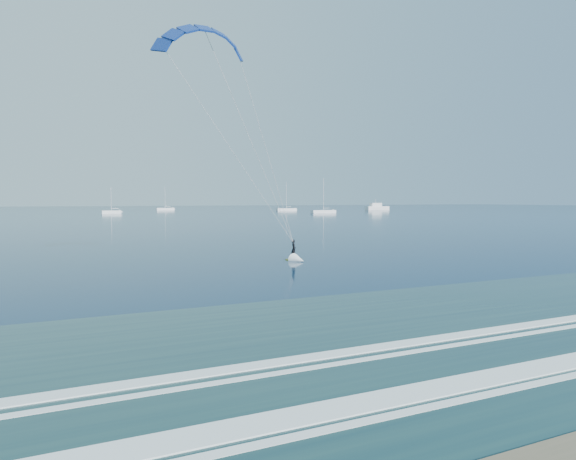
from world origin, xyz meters
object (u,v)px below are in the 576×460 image
(sailboat_3, at_px, (111,212))
(sailboat_5, at_px, (286,209))
(motor_yacht, at_px, (377,207))
(kitesurfer_rig, at_px, (255,150))
(sailboat_6, at_px, (323,211))
(sailboat_4, at_px, (165,209))

(sailboat_3, bearing_deg, sailboat_5, 12.07)
(motor_yacht, height_order, sailboat_3, sailboat_3)
(kitesurfer_rig, distance_m, sailboat_3, 169.89)
(motor_yacht, distance_m, sailboat_6, 70.89)
(motor_yacht, bearing_deg, sailboat_3, -173.41)
(sailboat_4, distance_m, sailboat_5, 63.18)
(sailboat_4, xyz_separation_m, sailboat_6, (45.04, -84.03, 0.01))
(motor_yacht, relative_size, sailboat_3, 1.31)
(motor_yacht, relative_size, sailboat_5, 0.96)
(kitesurfer_rig, relative_size, sailboat_3, 1.80)
(kitesurfer_rig, xyz_separation_m, sailboat_5, (90.66, 187.10, -8.43))
(sailboat_4, bearing_deg, motor_yacht, -21.93)
(sailboat_4, height_order, sailboat_5, sailboat_5)
(motor_yacht, bearing_deg, sailboat_6, -142.35)
(sailboat_3, xyz_separation_m, sailboat_5, (82.42, 17.62, 0.02))
(sailboat_4, relative_size, sailboat_5, 0.88)
(kitesurfer_rig, distance_m, sailboat_5, 208.08)
(sailboat_3, xyz_separation_m, sailboat_4, (32.34, 56.15, 0.01))
(sailboat_3, xyz_separation_m, sailboat_6, (77.38, -27.88, 0.02))
(sailboat_5, bearing_deg, motor_yacht, -2.47)
(sailboat_6, bearing_deg, sailboat_4, 118.19)
(sailboat_3, bearing_deg, kitesurfer_rig, -92.78)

